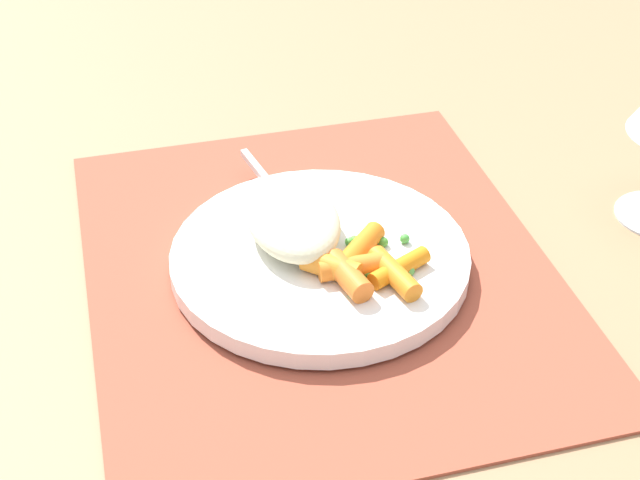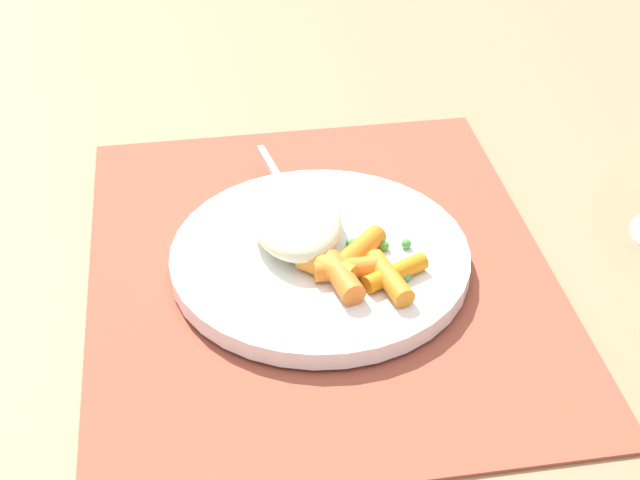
{
  "view_description": "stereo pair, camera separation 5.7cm",
  "coord_description": "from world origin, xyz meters",
  "px_view_note": "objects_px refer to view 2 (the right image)",
  "views": [
    {
      "loc": [
        0.55,
        -0.15,
        0.46
      ],
      "look_at": [
        0.0,
        0.0,
        0.03
      ],
      "focal_mm": 52.9,
      "sensor_mm": 36.0,
      "label": 1
    },
    {
      "loc": [
        0.57,
        -0.09,
        0.46
      ],
      "look_at": [
        0.0,
        0.0,
        0.03
      ],
      "focal_mm": 52.9,
      "sensor_mm": 36.0,
      "label": 2
    }
  ],
  "objects_px": {
    "plate": "(320,258)",
    "fork": "(304,220)",
    "carrot_portion": "(357,269)",
    "rice_mound": "(295,217)"
  },
  "relations": [
    {
      "from": "rice_mound",
      "to": "plate",
      "type": "bearing_deg",
      "value": 33.26
    },
    {
      "from": "carrot_portion",
      "to": "fork",
      "type": "distance_m",
      "value": 0.08
    },
    {
      "from": "fork",
      "to": "carrot_portion",
      "type": "bearing_deg",
      "value": 21.37
    },
    {
      "from": "plate",
      "to": "fork",
      "type": "bearing_deg",
      "value": -168.84
    },
    {
      "from": "rice_mound",
      "to": "carrot_portion",
      "type": "bearing_deg",
      "value": 31.53
    },
    {
      "from": "plate",
      "to": "rice_mound",
      "type": "distance_m",
      "value": 0.04
    },
    {
      "from": "plate",
      "to": "carrot_portion",
      "type": "relative_size",
      "value": 2.28
    },
    {
      "from": "rice_mound",
      "to": "fork",
      "type": "relative_size",
      "value": 0.57
    },
    {
      "from": "carrot_portion",
      "to": "fork",
      "type": "height_order",
      "value": "carrot_portion"
    },
    {
      "from": "plate",
      "to": "fork",
      "type": "height_order",
      "value": "fork"
    }
  ]
}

